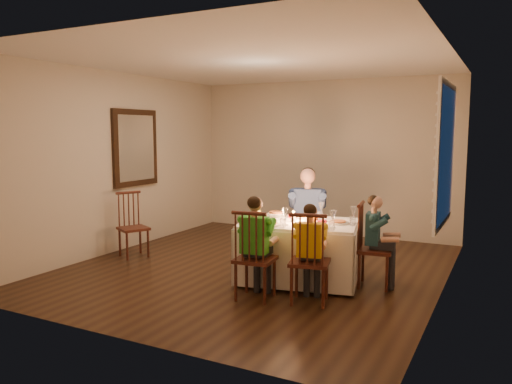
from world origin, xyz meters
The scene contains 26 objects.
ground centered at (0.00, 0.00, 0.00)m, with size 5.00×5.00×0.00m, color black.
wall_left centered at (-2.25, 0.00, 1.30)m, with size 0.02×5.00×2.60m, color #BCB4A0.
wall_right centered at (2.25, 0.00, 1.30)m, with size 0.02×5.00×2.60m, color #BCB4A0.
wall_back centered at (0.00, 2.50, 1.30)m, with size 4.50×0.02×2.60m, color #BCB4A0.
ceiling centered at (0.00, 0.00, 2.60)m, with size 5.00×5.00×0.00m, color white.
dining_table centered at (0.69, -0.27, 0.50)m, with size 1.53×1.24×0.67m.
chair_adult centered at (0.51, 0.46, 0.00)m, with size 0.39×0.37×0.96m, color #39120F, non-canonical shape.
chair_near_left centered at (0.53, -1.07, 0.00)m, with size 0.39×0.37×0.96m, color #39120F, non-canonical shape.
chair_near_right centered at (1.08, -0.92, 0.00)m, with size 0.39×0.37×0.96m, color #39120F, non-canonical shape.
chair_end centered at (1.54, -0.09, 0.00)m, with size 0.39×0.37×0.96m, color #39120F, non-canonical shape.
chair_extra centered at (-1.80, -0.28, 0.00)m, with size 0.37×0.36×0.91m, color #39120F, non-canonical shape.
adult centered at (0.51, 0.46, 0.00)m, with size 0.47×0.43×1.28m, color #30487A, non-canonical shape.
child_green centered at (0.53, -1.07, 0.00)m, with size 0.37×0.34×1.09m, color green, non-canonical shape.
child_yellow centered at (1.08, -0.92, 0.00)m, with size 0.33×0.30×1.03m, color gold, non-canonical shape.
child_teal centered at (1.54, -0.09, 0.00)m, with size 0.34×0.31×1.04m, color #1B3C45, non-canonical shape.
setting_adult centered at (0.67, 0.01, 0.71)m, with size 0.26×0.26×0.02m, color silver.
setting_green centered at (0.47, -0.62, 0.71)m, with size 0.26×0.26×0.02m, color silver.
setting_yellow centered at (1.00, -0.53, 0.71)m, with size 0.26×0.26×0.02m, color silver.
setting_teal centered at (1.12, -0.16, 0.71)m, with size 0.26×0.26×0.02m, color silver.
candle_left centered at (0.62, -0.29, 0.75)m, with size 0.06×0.06×0.10m, color silver.
candle_right centered at (0.78, -0.25, 0.75)m, with size 0.06×0.06×0.10m, color silver.
squash centered at (0.07, -0.12, 0.75)m, with size 0.09×0.09×0.09m, color yellow.
orange_fruit centered at (0.85, -0.19, 0.74)m, with size 0.08×0.08×0.08m, color orange.
serving_bowl centered at (0.31, -0.09, 0.73)m, with size 0.21×0.21×0.05m, color silver.
wall_mirror centered at (-2.22, 0.30, 1.50)m, with size 0.06×0.95×1.15m.
window_blinds centered at (2.21, 0.10, 1.50)m, with size 0.07×1.34×1.54m.
Camera 1 is at (2.86, -5.58, 1.75)m, focal length 35.00 mm.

